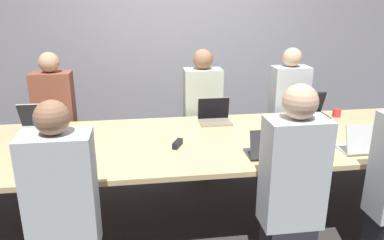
{
  "coord_description": "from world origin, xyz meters",
  "views": [
    {
      "loc": [
        -0.48,
        -2.97,
        1.92
      ],
      "look_at": [
        -0.05,
        0.1,
        0.9
      ],
      "focal_mm": 35.0,
      "sensor_mm": 36.0,
      "label": 1
    }
  ],
  "objects": [
    {
      "name": "laptop_near_midright",
      "position": [
        0.48,
        -0.43,
        0.81
      ],
      "size": [
        0.34,
        0.23,
        0.23
      ],
      "rotation": [
        0.0,
        0.0,
        3.14
      ],
      "color": "#333338",
      "rests_on": "conference_table"
    },
    {
      "name": "laptop_near_left",
      "position": [
        -1.02,
        -0.45,
        0.82
      ],
      "size": [
        0.36,
        0.24,
        0.23
      ],
      "rotation": [
        0.0,
        0.0,
        3.14
      ],
      "color": "gray",
      "rests_on": "conference_table"
    },
    {
      "name": "bottle_far_right",
      "position": [
        1.0,
        0.34,
        0.87
      ],
      "size": [
        0.07,
        0.07,
        0.27
      ],
      "color": "green",
      "rests_on": "conference_table"
    },
    {
      "name": "stapler",
      "position": [
        -0.2,
        -0.12,
        0.77
      ],
      "size": [
        0.1,
        0.15,
        0.05
      ],
      "rotation": [
        0.0,
        0.0,
        -0.44
      ],
      "color": "black",
      "rests_on": "conference_table"
    },
    {
      "name": "curtain_wall",
      "position": [
        0.0,
        1.71,
        1.4
      ],
      "size": [
        12.0,
        0.06,
        2.8
      ],
      "color": "#9999A3",
      "rests_on": "ground_plane"
    },
    {
      "name": "cup_far_right",
      "position": [
        1.5,
        0.45,
        0.79
      ],
      "size": [
        0.08,
        0.08,
        0.08
      ],
      "color": "red",
      "rests_on": "conference_table"
    },
    {
      "name": "bottle_near_midright",
      "position": [
        0.72,
        -0.33,
        0.86
      ],
      "size": [
        0.07,
        0.07,
        0.26
      ],
      "color": "#ADD1E0",
      "rests_on": "conference_table"
    },
    {
      "name": "person_far_left",
      "position": [
        -1.37,
        0.91,
        0.68
      ],
      "size": [
        0.4,
        0.24,
        1.4
      ],
      "color": "#2D2D38",
      "rests_on": "ground_plane"
    },
    {
      "name": "laptop_far_center",
      "position": [
        0.23,
        0.46,
        0.82
      ],
      "size": [
        0.31,
        0.23,
        0.23
      ],
      "color": "gray",
      "rests_on": "conference_table"
    },
    {
      "name": "person_near_midright",
      "position": [
        0.49,
        -0.87,
        0.69
      ],
      "size": [
        0.4,
        0.24,
        1.42
      ],
      "rotation": [
        0.0,
        0.0,
        3.14
      ],
      "color": "#2D2D38",
      "rests_on": "ground_plane"
    },
    {
      "name": "ground_plane",
      "position": [
        0.0,
        0.0,
        0.0
      ],
      "size": [
        24.0,
        24.0,
        0.0
      ],
      "primitive_type": "plane",
      "color": "#383333"
    },
    {
      "name": "conference_table",
      "position": [
        0.0,
        0.0,
        0.7
      ],
      "size": [
        4.39,
        1.33,
        0.75
      ],
      "color": "#D6B77F",
      "rests_on": "ground_plane"
    },
    {
      "name": "laptop_far_right",
      "position": [
        1.25,
        0.52,
        0.82
      ],
      "size": [
        0.32,
        0.25,
        0.25
      ],
      "color": "#333338",
      "rests_on": "conference_table"
    },
    {
      "name": "cup_near_left",
      "position": [
        -1.3,
        -0.41,
        0.79
      ],
      "size": [
        0.08,
        0.08,
        0.08
      ],
      "color": "red",
      "rests_on": "conference_table"
    },
    {
      "name": "laptop_near_right",
      "position": [
        1.25,
        -0.44,
        0.82
      ],
      "size": [
        0.36,
        0.24,
        0.24
      ],
      "rotation": [
        0.0,
        0.0,
        3.14
      ],
      "color": "silver",
      "rests_on": "conference_table"
    },
    {
      "name": "cup_near_right",
      "position": [
        0.97,
        -0.41,
        0.79
      ],
      "size": [
        0.07,
        0.07,
        0.09
      ],
      "color": "white",
      "rests_on": "conference_table"
    },
    {
      "name": "person_far_right",
      "position": [
        1.16,
        0.88,
        0.68
      ],
      "size": [
        0.4,
        0.24,
        1.4
      ],
      "color": "#2D2D38",
      "rests_on": "ground_plane"
    },
    {
      "name": "person_near_left",
      "position": [
        -0.97,
        -0.94,
        0.67
      ],
      "size": [
        0.4,
        0.24,
        1.39
      ],
      "rotation": [
        0.0,
        0.0,
        3.14
      ],
      "color": "#2D2D38",
      "rests_on": "ground_plane"
    },
    {
      "name": "person_far_center",
      "position": [
        0.18,
        0.88,
        0.68
      ],
      "size": [
        0.4,
        0.24,
        1.41
      ],
      "color": "#2D2D38",
      "rests_on": "ground_plane"
    },
    {
      "name": "laptop_far_left",
      "position": [
        -1.42,
        0.45,
        0.82
      ],
      "size": [
        0.36,
        0.26,
        0.25
      ],
      "color": "silver",
      "rests_on": "conference_table"
    }
  ]
}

